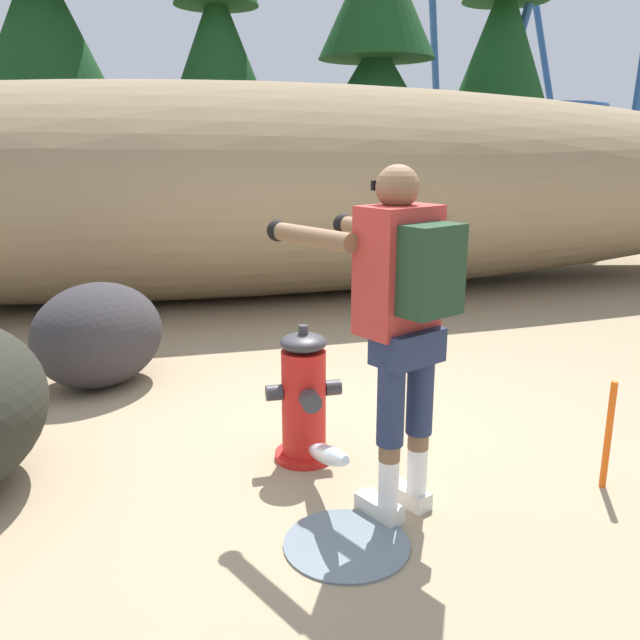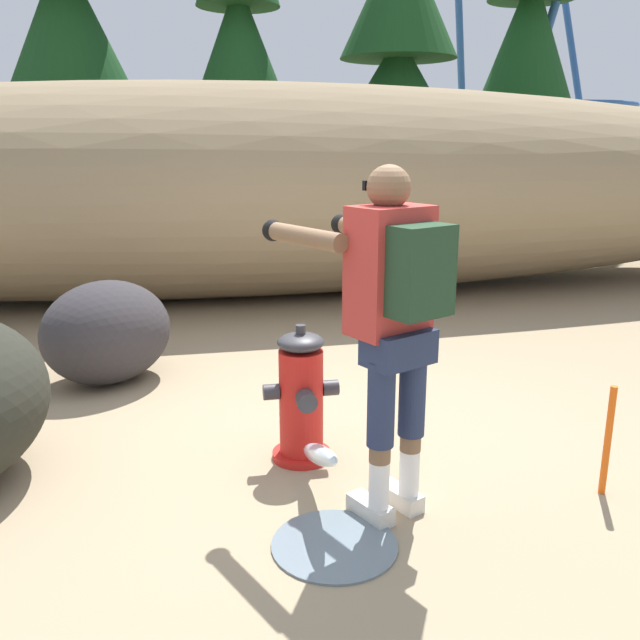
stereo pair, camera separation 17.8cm
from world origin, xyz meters
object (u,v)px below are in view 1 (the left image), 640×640
fire_hydrant (304,399)px  survey_stake (608,435)px  utility_worker (398,302)px  boulder_mid (98,335)px

fire_hydrant → survey_stake: 1.65m
utility_worker → survey_stake: size_ratio=2.83×
boulder_mid → survey_stake: bearing=-39.8°
boulder_mid → fire_hydrant: bearing=-51.7°
fire_hydrant → survey_stake: size_ratio=1.35×
fire_hydrant → survey_stake: fire_hydrant is taller
utility_worker → fire_hydrant: bearing=0.1°
survey_stake → boulder_mid: bearing=140.2°
boulder_mid → utility_worker: bearing=-55.1°
fire_hydrant → boulder_mid: 2.00m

